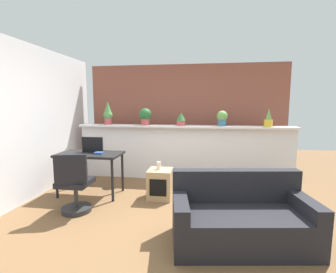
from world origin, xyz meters
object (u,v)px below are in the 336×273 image
at_px(potted_plant_0, 108,113).
at_px(side_cube_shelf, 160,184).
at_px(potted_plant_1, 145,116).
at_px(office_chair, 74,188).
at_px(book_on_desk, 99,153).
at_px(potted_plant_4, 268,119).
at_px(tv_monitor, 93,145).
at_px(vase_on_shelf, 159,166).
at_px(potted_plant_2, 181,119).
at_px(desk, 90,158).
at_px(couch, 240,219).
at_px(potted_plant_3, 222,118).

bearing_deg(potted_plant_0, side_cube_shelf, -39.17).
distance_m(potted_plant_1, office_chair, 2.18).
relative_size(side_cube_shelf, book_on_desk, 3.43).
distance_m(potted_plant_0, side_cube_shelf, 2.08).
bearing_deg(office_chair, potted_plant_4, 30.68).
distance_m(tv_monitor, vase_on_shelf, 1.25).
bearing_deg(potted_plant_2, desk, -143.98).
xyz_separation_m(potted_plant_2, book_on_desk, (-1.30, -1.15, -0.53)).
bearing_deg(office_chair, potted_plant_0, 96.37).
height_order(potted_plant_1, side_cube_shelf, potted_plant_1).
xyz_separation_m(potted_plant_1, couch, (1.68, -2.29, -1.07)).
xyz_separation_m(potted_plant_3, potted_plant_4, (0.89, -0.05, -0.02)).
height_order(potted_plant_3, side_cube_shelf, potted_plant_3).
bearing_deg(book_on_desk, potted_plant_0, 103.99).
bearing_deg(tv_monitor, potted_plant_1, 54.68).
bearing_deg(potted_plant_1, potted_plant_4, -0.20).
bearing_deg(potted_plant_3, potted_plant_0, -179.06).
bearing_deg(potted_plant_3, vase_on_shelf, -135.01).
xyz_separation_m(potted_plant_3, couch, (0.08, -2.33, -1.04)).
height_order(tv_monitor, vase_on_shelf, tv_monitor).
bearing_deg(side_cube_shelf, office_chair, -146.14).
bearing_deg(potted_plant_1, potted_plant_2, -0.51).
relative_size(potted_plant_0, tv_monitor, 1.31).
xyz_separation_m(potted_plant_4, vase_on_shelf, (-2.00, -1.06, -0.74)).
distance_m(potted_plant_3, office_chair, 3.06).
xyz_separation_m(potted_plant_3, side_cube_shelf, (-1.08, -1.13, -1.08)).
relative_size(potted_plant_3, office_chair, 0.34).
distance_m(vase_on_shelf, couch, 1.73).
relative_size(potted_plant_3, side_cube_shelf, 0.62).
height_order(potted_plant_2, vase_on_shelf, potted_plant_2).
relative_size(potted_plant_3, tv_monitor, 0.81).
bearing_deg(potted_plant_2, couch, -68.05).
relative_size(vase_on_shelf, couch, 0.08).
height_order(potted_plant_0, book_on_desk, potted_plant_0).
xyz_separation_m(potted_plant_4, side_cube_shelf, (-1.97, -1.08, -1.06)).
distance_m(potted_plant_4, couch, 2.62).
bearing_deg(tv_monitor, desk, -102.95).
height_order(office_chair, side_cube_shelf, office_chair).
bearing_deg(potted_plant_3, book_on_desk, -150.72).
height_order(potted_plant_1, office_chair, potted_plant_1).
bearing_deg(potted_plant_4, desk, -161.37).
relative_size(potted_plant_3, potted_plant_4, 0.87).
bearing_deg(potted_plant_3, office_chair, -139.50).
bearing_deg(office_chair, book_on_desk, 83.34).
distance_m(potted_plant_2, tv_monitor, 1.84).
xyz_separation_m(potted_plant_4, book_on_desk, (-3.03, -1.15, -0.54)).
bearing_deg(vase_on_shelf, potted_plant_3, 44.99).
bearing_deg(side_cube_shelf, tv_monitor, 176.49).
height_order(potted_plant_0, potted_plant_2, potted_plant_0).
bearing_deg(potted_plant_4, vase_on_shelf, -152.12).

